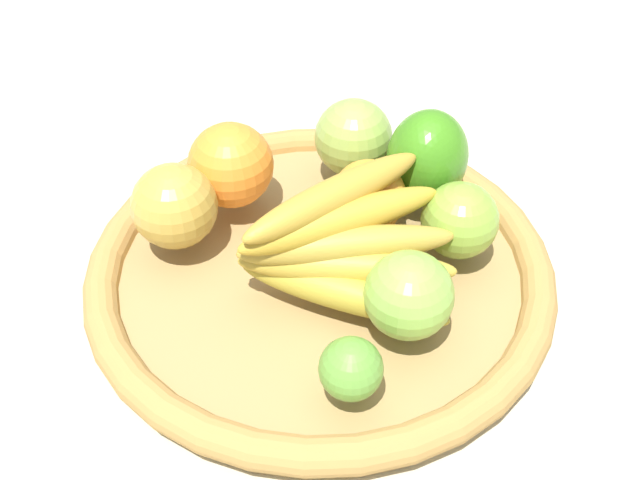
% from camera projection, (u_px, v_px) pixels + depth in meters
% --- Properties ---
extents(ground_plane, '(2.40, 2.40, 0.00)m').
position_uv_depth(ground_plane, '(320.00, 288.00, 0.76)').
color(ground_plane, '#BDB8A0').
rests_on(ground_plane, ground).
extents(basket, '(0.43, 0.43, 0.04)m').
position_uv_depth(basket, '(320.00, 273.00, 0.75)').
color(basket, '#9A7B48').
rests_on(basket, ground_plane).
extents(orange_1, '(0.09, 0.09, 0.07)m').
position_uv_depth(orange_1, '(369.00, 197.00, 0.74)').
color(orange_1, orange).
rests_on(orange_1, basket).
extents(bell_pepper, '(0.10, 0.09, 0.10)m').
position_uv_depth(bell_pepper, '(427.00, 158.00, 0.77)').
color(bell_pepper, '#3C7E19').
rests_on(bell_pepper, basket).
extents(banana_bunch, '(0.17, 0.19, 0.09)m').
position_uv_depth(banana_bunch, '(342.00, 244.00, 0.68)').
color(banana_bunch, '#AA982F').
rests_on(banana_bunch, basket).
extents(apple_2, '(0.10, 0.10, 0.07)m').
position_uv_depth(apple_2, '(409.00, 295.00, 0.65)').
color(apple_2, '#81B143').
rests_on(apple_2, basket).
extents(orange_0, '(0.12, 0.12, 0.08)m').
position_uv_depth(orange_0, '(231.00, 165.00, 0.77)').
color(orange_0, orange).
rests_on(orange_0, basket).
extents(lime_0, '(0.07, 0.07, 0.05)m').
position_uv_depth(lime_0, '(351.00, 369.00, 0.61)').
color(lime_0, '#5B9334').
rests_on(lime_0, basket).
extents(apple_0, '(0.11, 0.11, 0.08)m').
position_uv_depth(apple_0, '(353.00, 137.00, 0.81)').
color(apple_0, '#87A647').
rests_on(apple_0, basket).
extents(apple_1, '(0.11, 0.11, 0.08)m').
position_uv_depth(apple_1, '(174.00, 206.00, 0.73)').
color(apple_1, '#B7923A').
rests_on(apple_1, basket).
extents(apple_3, '(0.09, 0.09, 0.07)m').
position_uv_depth(apple_3, '(460.00, 220.00, 0.72)').
color(apple_3, '#7FA538').
rests_on(apple_3, basket).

